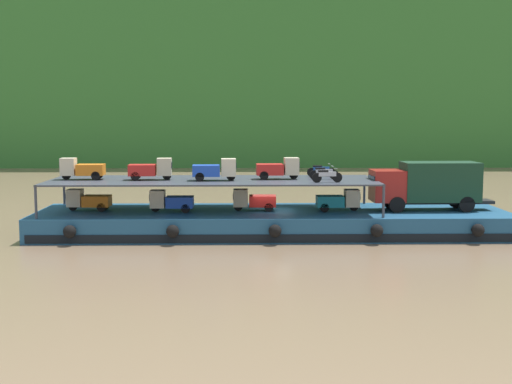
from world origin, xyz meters
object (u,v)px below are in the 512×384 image
(mini_truck_lower_stern, at_px, (88,200))
(mini_truck_upper_fore, at_px, (215,170))
(mini_truck_lower_fore, at_px, (339,200))
(motorcycle_upper_centre, at_px, (324,173))
(mini_truck_upper_stern, at_px, (82,169))
(covered_lorry, at_px, (428,184))
(motorcycle_upper_port, at_px, (327,175))
(motorcycle_upper_stbd, at_px, (321,170))
(mini_truck_upper_mid, at_px, (151,169))
(mini_truck_lower_mid, at_px, (254,200))
(mini_truck_lower_aft, at_px, (171,201))
(mini_truck_upper_bow, at_px, (278,168))
(cargo_barge, at_px, (272,222))

(mini_truck_lower_stern, bearing_deg, mini_truck_upper_fore, -5.38)
(mini_truck_lower_fore, bearing_deg, motorcycle_upper_centre, 164.32)
(mini_truck_upper_stern, xyz_separation_m, mini_truck_upper_fore, (8.54, -0.82, 0.00))
(covered_lorry, xyz_separation_m, mini_truck_upper_stern, (-22.15, 0.22, 1.00))
(covered_lorry, height_order, motorcycle_upper_port, covered_lorry)
(motorcycle_upper_port, distance_m, motorcycle_upper_centre, 1.96)
(motorcycle_upper_stbd, bearing_deg, mini_truck_lower_fore, -67.76)
(mini_truck_upper_mid, height_order, motorcycle_upper_port, mini_truck_upper_mid)
(mini_truck_lower_mid, bearing_deg, covered_lorry, 0.24)
(covered_lorry, bearing_deg, mini_truck_upper_mid, -179.74)
(motorcycle_upper_port, distance_m, motorcycle_upper_stbd, 3.92)
(mini_truck_lower_aft, bearing_deg, mini_truck_upper_fore, -2.99)
(motorcycle_upper_stbd, bearing_deg, mini_truck_upper_stern, -173.63)
(mini_truck_lower_mid, relative_size, mini_truck_upper_fore, 1.00)
(mini_truck_lower_fore, distance_m, motorcycle_upper_port, 2.62)
(mini_truck_upper_mid, height_order, mini_truck_upper_fore, same)
(mini_truck_lower_fore, relative_size, motorcycle_upper_centre, 1.45)
(mini_truck_upper_stern, relative_size, mini_truck_upper_bow, 1.00)
(mini_truck_lower_stern, relative_size, mini_truck_lower_aft, 1.01)
(cargo_barge, height_order, motorcycle_upper_port, motorcycle_upper_port)
(mini_truck_upper_mid, bearing_deg, motorcycle_upper_centre, 0.34)
(mini_truck_lower_stern, relative_size, motorcycle_upper_port, 1.46)
(mini_truck_upper_fore, bearing_deg, mini_truck_lower_mid, 13.03)
(mini_truck_upper_bow, xyz_separation_m, motorcycle_upper_port, (2.84, -2.22, -0.26))
(mini_truck_lower_aft, relative_size, mini_truck_lower_mid, 0.99)
(mini_truck_lower_fore, bearing_deg, mini_truck_upper_bow, 172.20)
(mini_truck_lower_aft, xyz_separation_m, motorcycle_upper_port, (9.68, -1.51, 1.74))
(mini_truck_upper_stern, height_order, motorcycle_upper_centre, mini_truck_upper_stern)
(motorcycle_upper_centre, bearing_deg, mini_truck_lower_stern, 179.33)
(mini_truck_lower_fore, xyz_separation_m, motorcycle_upper_port, (-0.99, -1.69, 1.74))
(motorcycle_upper_port, xyz_separation_m, motorcycle_upper_stbd, (0.08, 3.92, 0.00))
(mini_truck_upper_mid, xyz_separation_m, motorcycle_upper_port, (10.94, -1.89, -0.26))
(mini_truck_lower_aft, bearing_deg, motorcycle_upper_stbd, 13.84)
(mini_truck_lower_mid, bearing_deg, mini_truck_upper_bow, 10.36)
(covered_lorry, relative_size, mini_truck_lower_fore, 2.87)
(mini_truck_upper_bow, bearing_deg, mini_truck_upper_fore, -168.02)
(mini_truck_upper_stern, height_order, mini_truck_upper_mid, same)
(covered_lorry, distance_m, mini_truck_upper_fore, 13.66)
(mini_truck_upper_mid, bearing_deg, mini_truck_lower_mid, 0.29)
(motorcycle_upper_stbd, bearing_deg, mini_truck_lower_mid, -156.22)
(cargo_barge, height_order, mini_truck_lower_stern, mini_truck_lower_stern)
(mini_truck_lower_aft, height_order, mini_truck_lower_mid, same)
(cargo_barge, distance_m, mini_truck_lower_fore, 4.48)
(cargo_barge, height_order, mini_truck_upper_mid, mini_truck_upper_mid)
(mini_truck_upper_fore, relative_size, mini_truck_upper_bow, 1.00)
(motorcycle_upper_centre, bearing_deg, mini_truck_lower_mid, -179.59)
(cargo_barge, xyz_separation_m, covered_lorry, (10.00, 0.05, 2.44))
(mini_truck_lower_mid, xyz_separation_m, motorcycle_upper_centre, (4.48, 0.03, 1.74))
(covered_lorry, height_order, motorcycle_upper_stbd, covered_lorry)
(covered_lorry, height_order, mini_truck_upper_fore, mini_truck_upper_fore)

